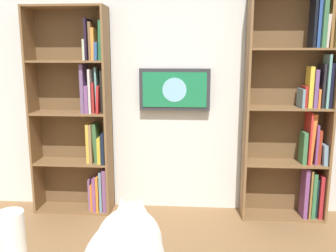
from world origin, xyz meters
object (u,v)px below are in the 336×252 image
bookshelf_right (82,118)px  paper_towel_roll (12,240)px  wall_mounted_tv (175,90)px  bookshelf_left (299,109)px

bookshelf_right → paper_towel_roll: bearing=100.4°
wall_mounted_tv → bookshelf_right: bearing=5.0°
bookshelf_left → paper_towel_roll: size_ratio=9.06×
bookshelf_right → bookshelf_left: bearing=179.9°
bookshelf_left → wall_mounted_tv: bearing=-4.0°
bookshelf_left → bookshelf_right: (2.14, -0.00, -0.12)m
bookshelf_right → paper_towel_roll: (-0.41, 2.22, -0.12)m
wall_mounted_tv → paper_towel_roll: 2.39m
bookshelf_left → wall_mounted_tv: 1.22m
bookshelf_left → bookshelf_right: bookshelf_left is taller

